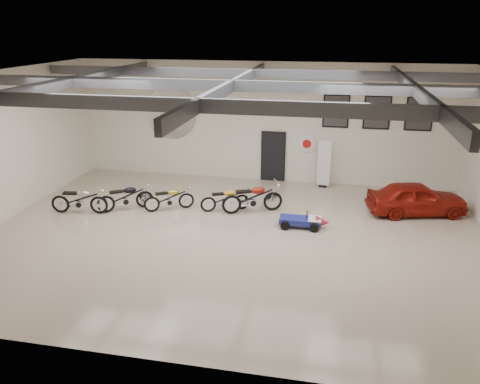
% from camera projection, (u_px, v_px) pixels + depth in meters
% --- Properties ---
extents(floor, '(16.00, 12.00, 0.01)m').
position_uv_depth(floor, '(233.00, 237.00, 14.93)').
color(floor, tan).
rests_on(floor, ground).
extents(ceiling, '(16.00, 12.00, 0.01)m').
position_uv_depth(ceiling, '(232.00, 77.00, 13.23)').
color(ceiling, gray).
rests_on(ceiling, back_wall).
extents(back_wall, '(16.00, 0.02, 5.00)m').
position_uv_depth(back_wall, '(262.00, 123.00, 19.62)').
color(back_wall, beige).
rests_on(back_wall, floor).
extents(ceiling_beams, '(15.80, 11.80, 0.32)m').
position_uv_depth(ceiling_beams, '(232.00, 86.00, 13.32)').
color(ceiling_beams, '#515358').
rests_on(ceiling_beams, ceiling).
extents(door, '(0.92, 0.08, 2.10)m').
position_uv_depth(door, '(273.00, 157.00, 19.97)').
color(door, black).
rests_on(door, back_wall).
extents(logo_plaque, '(2.30, 0.06, 1.16)m').
position_uv_depth(logo_plaque, '(171.00, 112.00, 20.21)').
color(logo_plaque, silver).
rests_on(logo_plaque, back_wall).
extents(poster_left, '(1.05, 0.08, 1.35)m').
position_uv_depth(poster_left, '(336.00, 111.00, 18.82)').
color(poster_left, black).
rests_on(poster_left, back_wall).
extents(poster_mid, '(1.05, 0.08, 1.35)m').
position_uv_depth(poster_mid, '(377.00, 112.00, 18.53)').
color(poster_mid, black).
rests_on(poster_mid, back_wall).
extents(poster_right, '(1.05, 0.08, 1.35)m').
position_uv_depth(poster_right, '(419.00, 114.00, 18.23)').
color(poster_right, black).
rests_on(poster_right, back_wall).
extents(oil_sign, '(0.72, 0.10, 0.72)m').
position_uv_depth(oil_sign, '(307.00, 144.00, 19.49)').
color(oil_sign, white).
rests_on(oil_sign, back_wall).
extents(banner_stand, '(0.55, 0.27, 1.95)m').
position_uv_depth(banner_stand, '(324.00, 164.00, 19.18)').
color(banner_stand, white).
rests_on(banner_stand, floor).
extents(motorcycle_silver, '(2.08, 0.89, 1.05)m').
position_uv_depth(motorcycle_silver, '(79.00, 199.00, 16.63)').
color(motorcycle_silver, silver).
rests_on(motorcycle_silver, floor).
extents(motorcycle_black, '(2.00, 1.58, 1.03)m').
position_uv_depth(motorcycle_black, '(125.00, 197.00, 16.92)').
color(motorcycle_black, silver).
rests_on(motorcycle_black, floor).
extents(motorcycle_gold, '(1.84, 1.35, 0.93)m').
position_uv_depth(motorcycle_gold, '(169.00, 198.00, 16.93)').
color(motorcycle_gold, silver).
rests_on(motorcycle_gold, floor).
extents(motorcycle_yellow, '(1.84, 1.20, 0.92)m').
position_uv_depth(motorcycle_yellow, '(225.00, 199.00, 16.88)').
color(motorcycle_yellow, silver).
rests_on(motorcycle_yellow, floor).
extents(motorcycle_red, '(2.27, 1.51, 1.13)m').
position_uv_depth(motorcycle_red, '(252.00, 197.00, 16.71)').
color(motorcycle_red, silver).
rests_on(motorcycle_red, floor).
extents(go_kart, '(1.70, 0.77, 0.61)m').
position_uv_depth(go_kart, '(305.00, 219.00, 15.53)').
color(go_kart, navy).
rests_on(go_kart, floor).
extents(vintage_car, '(2.13, 3.65, 1.17)m').
position_uv_depth(vintage_car, '(417.00, 198.00, 16.56)').
color(vintage_car, maroon).
rests_on(vintage_car, floor).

